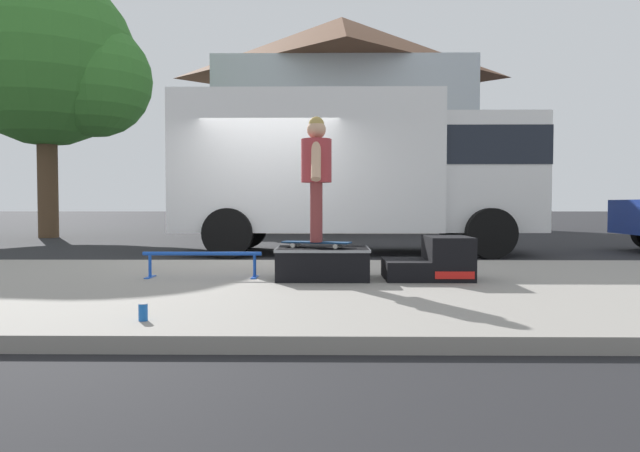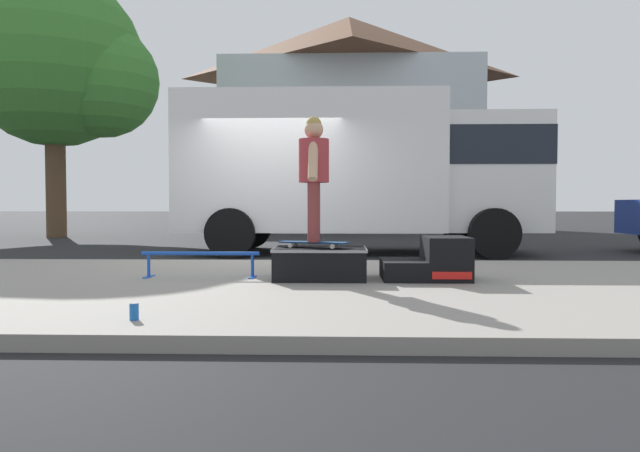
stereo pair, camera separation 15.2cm
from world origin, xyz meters
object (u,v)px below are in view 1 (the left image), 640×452
(street_tree_main, at_px, (56,63))
(grind_rail, at_px, (202,258))
(skate_box, at_px, (323,262))
(skater_kid, at_px, (316,168))
(box_truck, at_px, (357,167))
(kicker_ramp, at_px, (434,261))
(skateboard, at_px, (316,243))
(soda_can, at_px, (143,312))

(street_tree_main, bearing_deg, grind_rail, -57.30)
(skate_box, bearing_deg, street_tree_main, 127.79)
(skate_box, height_order, grind_rail, skate_box)
(skater_kid, bearing_deg, grind_rail, 176.03)
(grind_rail, bearing_deg, box_truck, 67.02)
(skate_box, xyz_separation_m, skater_kid, (-0.07, -0.01, 1.06))
(kicker_ramp, relative_size, box_truck, 0.14)
(grind_rail, relative_size, street_tree_main, 0.18)
(skateboard, bearing_deg, box_truck, 81.68)
(soda_can, bearing_deg, street_tree_main, 117.66)
(skateboard, bearing_deg, grind_rail, 176.03)
(grind_rail, xyz_separation_m, skateboard, (1.32, -0.09, 0.19))
(grind_rail, distance_m, skater_kid, 1.67)
(soda_can, height_order, box_truck, box_truck)
(skate_box, relative_size, skater_kid, 0.74)
(kicker_ramp, distance_m, street_tree_main, 14.28)
(grind_rail, xyz_separation_m, street_tree_main, (-6.37, 9.93, 4.68))
(kicker_ramp, distance_m, skateboard, 1.35)
(soda_can, bearing_deg, kicker_ramp, 42.67)
(kicker_ramp, height_order, grind_rail, kicker_ramp)
(skate_box, xyz_separation_m, skateboard, (-0.07, -0.01, 0.22))
(kicker_ramp, relative_size, street_tree_main, 0.12)
(grind_rail, relative_size, skateboard, 1.70)
(skate_box, relative_size, kicker_ramp, 1.09)
(kicker_ramp, distance_m, box_truck, 5.10)
(kicker_ramp, relative_size, grind_rail, 0.70)
(grind_rail, height_order, box_truck, box_truck)
(skate_box, relative_size, box_truck, 0.15)
(skater_kid, bearing_deg, skate_box, 7.25)
(soda_can, height_order, street_tree_main, street_tree_main)
(skateboard, relative_size, box_truck, 0.12)
(grind_rail, height_order, street_tree_main, street_tree_main)
(street_tree_main, bearing_deg, skate_box, -52.21)
(box_truck, bearing_deg, grind_rail, -112.98)
(street_tree_main, bearing_deg, box_truck, -31.43)
(skateboard, bearing_deg, kicker_ramp, 0.36)
(skateboard, distance_m, box_truck, 5.07)
(kicker_ramp, height_order, skateboard, kicker_ramp)
(grind_rail, xyz_separation_m, soda_can, (0.10, -2.43, -0.16))
(skate_box, relative_size, grind_rail, 0.76)
(skateboard, xyz_separation_m, street_tree_main, (-7.69, 10.02, 4.49))
(skater_kid, height_order, soda_can, skater_kid)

